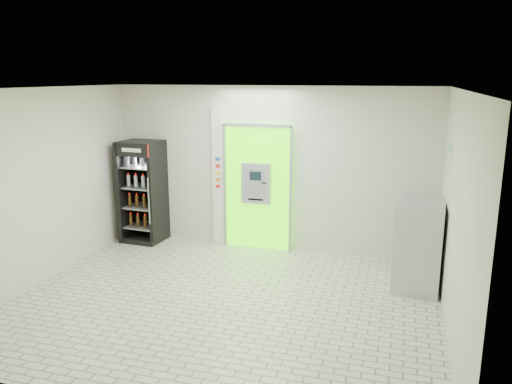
% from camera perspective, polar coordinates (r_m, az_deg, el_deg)
% --- Properties ---
extents(ground, '(6.00, 6.00, 0.00)m').
position_cam_1_polar(ground, '(7.35, -3.70, -12.39)').
color(ground, beige).
rests_on(ground, ground).
extents(room_shell, '(6.00, 6.00, 6.00)m').
position_cam_1_polar(room_shell, '(6.77, -3.92, 1.82)').
color(room_shell, beige).
rests_on(room_shell, ground).
extents(atm_assembly, '(1.30, 0.24, 2.33)m').
position_cam_1_polar(atm_assembly, '(9.21, 0.21, 0.63)').
color(atm_assembly, '#41E700').
rests_on(atm_assembly, ground).
extents(pillar, '(0.22, 0.11, 2.60)m').
position_cam_1_polar(pillar, '(9.46, -4.27, 1.73)').
color(pillar, silver).
rests_on(pillar, ground).
extents(beverage_cooler, '(0.78, 0.72, 1.96)m').
position_cam_1_polar(beverage_cooler, '(9.90, -12.77, -0.16)').
color(beverage_cooler, black).
rests_on(beverage_cooler, ground).
extents(steel_cabinet, '(0.76, 1.06, 1.34)m').
position_cam_1_polar(steel_cabinet, '(8.02, 18.12, -5.67)').
color(steel_cabinet, '#A7AAAF').
rests_on(steel_cabinet, ground).
extents(exit_sign, '(0.02, 0.22, 0.26)m').
position_cam_1_polar(exit_sign, '(7.71, 21.35, 4.46)').
color(exit_sign, white).
rests_on(exit_sign, room_shell).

